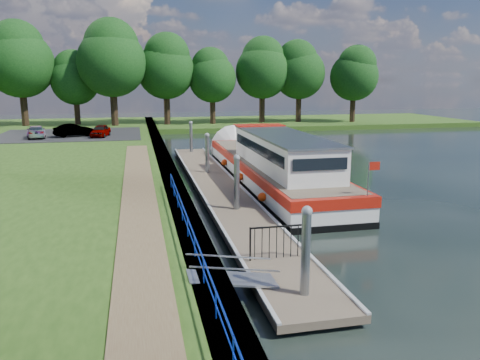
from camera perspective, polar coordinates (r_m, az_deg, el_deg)
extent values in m
plane|color=black|center=(14.14, 7.08, -14.23)|extent=(160.00, 160.00, 0.00)
cube|color=#473D2D|center=(27.59, -8.43, -0.28)|extent=(1.10, 90.00, 0.78)
cube|color=#274814|center=(66.23, 1.87, 6.97)|extent=(60.00, 18.00, 0.60)
cube|color=brown|center=(20.63, -12.16, -3.48)|extent=(1.60, 40.00, 0.05)
cube|color=black|center=(50.63, -20.04, 5.22)|extent=(14.00, 12.00, 0.06)
cube|color=#0C2DBF|center=(15.73, -6.03, -5.62)|extent=(0.04, 18.00, 0.04)
cube|color=#0C2DBF|center=(15.84, -6.00, -6.83)|extent=(0.03, 18.00, 0.03)
cylinder|color=#0C2DBF|center=(9.55, -0.83, -20.27)|extent=(0.04, 0.04, 0.72)
cylinder|color=#0C2DBF|center=(11.26, -2.96, -14.92)|extent=(0.04, 0.04, 0.72)
cylinder|color=#0C2DBF|center=(13.06, -4.45, -10.99)|extent=(0.04, 0.04, 0.72)
cylinder|color=#0C2DBF|center=(14.90, -5.55, -8.02)|extent=(0.04, 0.04, 0.72)
cylinder|color=#0C2DBF|center=(16.78, -6.40, -5.71)|extent=(0.04, 0.04, 0.72)
cylinder|color=#0C2DBF|center=(18.69, -7.07, -3.86)|extent=(0.04, 0.04, 0.72)
cylinder|color=#0C2DBF|center=(20.61, -7.61, -2.36)|extent=(0.04, 0.04, 0.72)
cylinder|color=#0C2DBF|center=(22.55, -8.06, -1.11)|extent=(0.04, 0.04, 0.72)
cylinder|color=#0C2DBF|center=(24.50, -8.43, -0.07)|extent=(0.04, 0.04, 0.72)
cube|color=brown|center=(25.98, -2.48, -1.18)|extent=(2.50, 30.00, 0.24)
cube|color=#9EA0A3|center=(14.97, 5.78, -12.42)|extent=(2.30, 5.00, 0.30)
cube|color=#9EA0A3|center=(22.24, -0.67, -4.07)|extent=(2.30, 5.00, 0.30)
cube|color=#9EA0A3|center=(29.88, -3.82, 0.12)|extent=(2.30, 5.00, 0.30)
cube|color=#9EA0A3|center=(37.67, -5.68, 2.59)|extent=(2.30, 5.00, 0.30)
cube|color=#9EA0A3|center=(26.17, 0.08, -0.73)|extent=(0.12, 30.00, 0.06)
cube|color=#9EA0A3|center=(25.77, -5.09, -0.98)|extent=(0.12, 30.00, 0.06)
cylinder|color=gray|center=(13.25, 7.94, -10.88)|extent=(0.26, 0.26, 3.40)
sphere|color=gray|center=(12.69, 8.16, -3.79)|extent=(0.30, 0.30, 0.30)
cylinder|color=gray|center=(21.49, -0.40, -1.75)|extent=(0.26, 0.26, 3.40)
sphere|color=gray|center=(21.15, -0.41, 2.73)|extent=(0.30, 0.30, 0.30)
cylinder|color=gray|center=(30.17, -3.99, 2.26)|extent=(0.26, 0.26, 3.40)
sphere|color=gray|center=(29.92, -4.04, 5.47)|extent=(0.30, 0.30, 0.30)
cylinder|color=gray|center=(38.99, -5.98, 4.47)|extent=(0.26, 0.26, 3.40)
sphere|color=gray|center=(38.80, -6.03, 6.96)|extent=(0.30, 0.30, 0.30)
cube|color=#A5A8AD|center=(13.86, -0.95, -11.95)|extent=(2.58, 1.00, 0.43)
cube|color=#A5A8AD|center=(13.23, -0.53, -10.80)|extent=(2.58, 0.04, 0.41)
cube|color=#A5A8AD|center=(14.10, -1.35, -9.31)|extent=(2.58, 0.04, 0.41)
cube|color=black|center=(15.45, 1.25, -7.83)|extent=(0.05, 0.05, 1.15)
cube|color=black|center=(15.95, 7.60, -7.29)|extent=(0.05, 0.05, 1.15)
cube|color=black|center=(15.50, 4.51, -5.69)|extent=(1.85, 0.05, 0.05)
cube|color=black|center=(15.48, 1.80, -7.79)|extent=(0.02, 0.02, 1.10)
cube|color=black|center=(15.54, 2.70, -7.72)|extent=(0.02, 0.02, 1.10)
cube|color=black|center=(15.61, 3.59, -7.64)|extent=(0.02, 0.02, 1.10)
cube|color=black|center=(15.68, 4.48, -7.57)|extent=(0.02, 0.02, 1.10)
cube|color=black|center=(15.75, 5.36, -7.49)|extent=(0.02, 0.02, 1.10)
cube|color=black|center=(15.82, 6.23, -7.41)|extent=(0.02, 0.02, 1.10)
cube|color=black|center=(15.90, 7.09, -7.34)|extent=(0.02, 0.02, 1.10)
cube|color=black|center=(29.18, 3.65, -0.23)|extent=(4.00, 20.00, 0.55)
cube|color=silver|center=(29.05, 3.66, 0.92)|extent=(3.96, 19.90, 0.65)
cube|color=#A5170B|center=(28.95, 3.68, 2.01)|extent=(4.04, 20.00, 0.48)
cube|color=brown|center=(28.91, 3.69, 2.48)|extent=(3.68, 19.20, 0.04)
cone|color=silver|center=(39.02, -0.58, 3.72)|extent=(4.00, 1.50, 4.00)
cube|color=silver|center=(26.41, 5.22, 3.47)|extent=(3.00, 11.00, 1.75)
cube|color=gray|center=(26.29, 5.26, 5.45)|extent=(3.10, 11.20, 0.10)
cube|color=black|center=(25.95, 2.02, 3.92)|extent=(0.04, 10.00, 0.55)
cube|color=black|center=(26.87, 8.33, 4.08)|extent=(0.04, 10.00, 0.55)
cube|color=black|center=(31.66, 2.17, 5.40)|extent=(2.60, 0.04, 0.55)
cube|color=black|center=(21.22, 9.77, 1.90)|extent=(2.60, 0.04, 0.55)
cube|color=#A5170B|center=(31.24, 2.35, 6.69)|extent=(3.20, 1.60, 0.06)
cylinder|color=gray|center=(20.46, 15.36, 0.12)|extent=(0.05, 0.05, 1.50)
cube|color=#A5170B|center=(20.47, 16.07, 1.66)|extent=(0.50, 0.02, 0.35)
sphere|color=#F4430D|center=(22.85, 2.72, -2.08)|extent=(0.44, 0.44, 0.44)
sphere|color=#F4430D|center=(27.58, 0.01, 0.41)|extent=(0.44, 0.44, 0.44)
sphere|color=#F4430D|center=(32.39, -1.91, 2.16)|extent=(0.44, 0.44, 0.44)
imported|color=#594C47|center=(23.13, 4.71, 2.25)|extent=(0.59, 0.73, 1.72)
cylinder|color=#332316|center=(62.75, -24.79, 7.78)|extent=(0.83, 0.83, 4.21)
sphere|color=#0F3310|center=(62.68, -25.24, 12.68)|extent=(7.95, 7.95, 7.95)
sphere|color=#0F3310|center=(62.92, -25.59, 14.46)|extent=(6.31, 6.31, 6.31)
cylinder|color=#332316|center=(62.32, -19.22, 7.69)|extent=(0.70, 0.70, 3.10)
sphere|color=#0F3310|center=(62.18, -19.48, 11.32)|extent=(5.85, 5.85, 5.85)
sphere|color=#0F3310|center=(62.38, -19.72, 12.65)|extent=(4.65, 4.65, 4.65)
cylinder|color=#332316|center=(59.42, -15.07, 8.33)|extent=(0.84, 0.84, 4.29)
sphere|color=#0F3310|center=(59.35, -15.37, 13.62)|extent=(8.10, 8.10, 8.10)
sphere|color=#0F3310|center=(59.60, -15.43, 15.56)|extent=(6.44, 6.44, 6.44)
cylinder|color=#332316|center=(61.50, -8.88, 8.50)|extent=(0.79, 0.79, 3.83)
sphere|color=#0F3310|center=(61.40, -9.04, 13.07)|extent=(7.24, 7.24, 7.24)
sphere|color=#0F3310|center=(61.25, -8.90, 14.77)|extent=(5.75, 5.75, 5.75)
cylinder|color=#332316|center=(61.92, -3.35, 8.38)|extent=(0.72, 0.72, 3.26)
sphere|color=#0F3310|center=(61.79, -3.40, 12.24)|extent=(6.16, 6.16, 6.16)
sphere|color=#0F3310|center=(62.03, -3.64, 13.66)|extent=(4.89, 4.89, 4.89)
cylinder|color=#332316|center=(63.61, 2.70, 8.72)|extent=(0.78, 0.78, 3.77)
sphere|color=#0F3310|center=(63.51, 2.74, 13.07)|extent=(7.13, 7.13, 7.13)
sphere|color=#0F3310|center=(63.82, 2.82, 14.66)|extent=(5.66, 5.66, 5.66)
cylinder|color=#332316|center=(65.17, 7.14, 8.67)|extent=(0.77, 0.77, 3.65)
sphere|color=#0F3310|center=(65.06, 7.25, 12.77)|extent=(6.89, 6.89, 6.89)
sphere|color=#0F3310|center=(65.00, 6.98, 14.30)|extent=(5.47, 5.47, 5.47)
cylinder|color=#332316|center=(66.19, 13.55, 8.38)|extent=(0.74, 0.74, 3.41)
sphere|color=#0F3310|center=(66.08, 13.74, 12.14)|extent=(6.43, 6.43, 6.43)
sphere|color=#0F3310|center=(66.01, 14.08, 13.52)|extent=(5.11, 5.11, 5.11)
imported|color=#999999|center=(47.54, -16.64, 5.78)|extent=(1.99, 3.59, 1.16)
imported|color=#999999|center=(48.47, -19.59, 5.74)|extent=(3.95, 2.53, 1.23)
imported|color=#999999|center=(48.67, -23.59, 5.41)|extent=(2.35, 4.23, 1.16)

